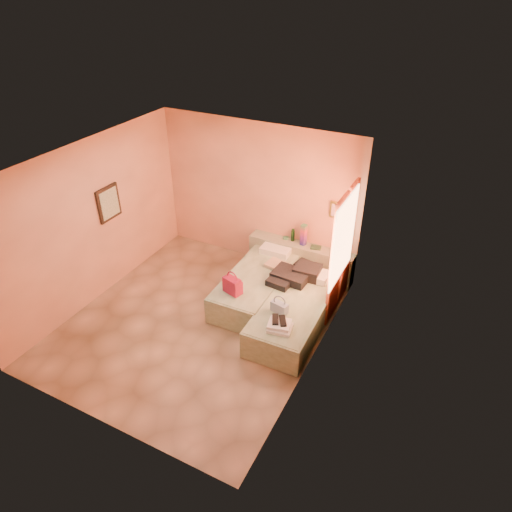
# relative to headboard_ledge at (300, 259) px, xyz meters

# --- Properties ---
(ground) EXTENTS (4.50, 4.50, 0.00)m
(ground) POSITION_rel_headboard_ledge_xyz_m (-0.98, -2.10, -0.33)
(ground) COLOR tan
(ground) RESTS_ON ground
(room_walls) EXTENTS (4.02, 4.51, 2.81)m
(room_walls) POSITION_rel_headboard_ledge_xyz_m (-0.77, -1.53, 1.46)
(room_walls) COLOR #F3A881
(room_walls) RESTS_ON ground
(headboard_ledge) EXTENTS (2.05, 0.30, 0.65)m
(headboard_ledge) POSITION_rel_headboard_ledge_xyz_m (0.00, 0.00, 0.00)
(headboard_ledge) COLOR #969C80
(headboard_ledge) RESTS_ON ground
(bed_left) EXTENTS (0.95, 2.02, 0.50)m
(bed_left) POSITION_rel_headboard_ledge_xyz_m (-0.40, -1.05, -0.08)
(bed_left) COLOR #AEC7A0
(bed_left) RESTS_ON ground
(bed_right) EXTENTS (0.95, 2.02, 0.50)m
(bed_right) POSITION_rel_headboard_ledge_xyz_m (0.50, -1.50, -0.08)
(bed_right) COLOR #AEC7A0
(bed_right) RESTS_ON ground
(water_bottle) EXTENTS (0.09, 0.09, 0.24)m
(water_bottle) POSITION_rel_headboard_ledge_xyz_m (-0.21, 0.07, 0.45)
(water_bottle) COLOR #123316
(water_bottle) RESTS_ON headboard_ledge
(rainbow_box) EXTENTS (0.11, 0.11, 0.42)m
(rainbow_box) POSITION_rel_headboard_ledge_xyz_m (0.03, 0.02, 0.53)
(rainbow_box) COLOR maroon
(rainbow_box) RESTS_ON headboard_ledge
(small_dish) EXTENTS (0.15, 0.15, 0.03)m
(small_dish) POSITION_rel_headboard_ledge_xyz_m (-0.35, 0.08, 0.34)
(small_dish) COLOR #4B8B5B
(small_dish) RESTS_ON headboard_ledge
(green_book) EXTENTS (0.22, 0.18, 0.03)m
(green_book) POSITION_rel_headboard_ledge_xyz_m (0.29, 0.01, 0.34)
(green_book) COLOR #2A4F33
(green_book) RESTS_ON headboard_ledge
(flower_vase) EXTENTS (0.25, 0.25, 0.26)m
(flower_vase) POSITION_rel_headboard_ledge_xyz_m (0.81, 0.07, 0.46)
(flower_vase) COLOR silver
(flower_vase) RESTS_ON headboard_ledge
(magenta_handbag) EXTENTS (0.35, 0.25, 0.29)m
(magenta_handbag) POSITION_rel_headboard_ledge_xyz_m (-0.52, -1.69, 0.32)
(magenta_handbag) COLOR maroon
(magenta_handbag) RESTS_ON bed_left
(khaki_garment) EXTENTS (0.43, 0.37, 0.07)m
(khaki_garment) POSITION_rel_headboard_ledge_xyz_m (-0.19, -0.67, 0.21)
(khaki_garment) COLOR tan
(khaki_garment) RESTS_ON bed_left
(clothes_pile) EXTENTS (0.71, 0.71, 0.20)m
(clothes_pile) POSITION_rel_headboard_ledge_xyz_m (0.24, -0.92, 0.27)
(clothes_pile) COLOR black
(clothes_pile) RESTS_ON bed_right
(blue_handbag) EXTENTS (0.29, 0.17, 0.18)m
(blue_handbag) POSITION_rel_headboard_ledge_xyz_m (0.37, -1.81, 0.26)
(blue_handbag) COLOR #3D6093
(blue_handbag) RESTS_ON bed_right
(towel_stack) EXTENTS (0.39, 0.35, 0.10)m
(towel_stack) POSITION_rel_headboard_ledge_xyz_m (0.54, -2.16, 0.23)
(towel_stack) COLOR white
(towel_stack) RESTS_ON bed_right
(sandal_pair) EXTENTS (0.27, 0.30, 0.03)m
(sandal_pair) POSITION_rel_headboard_ledge_xyz_m (0.50, -2.11, 0.29)
(sandal_pair) COLOR black
(sandal_pair) RESTS_ON towel_stack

